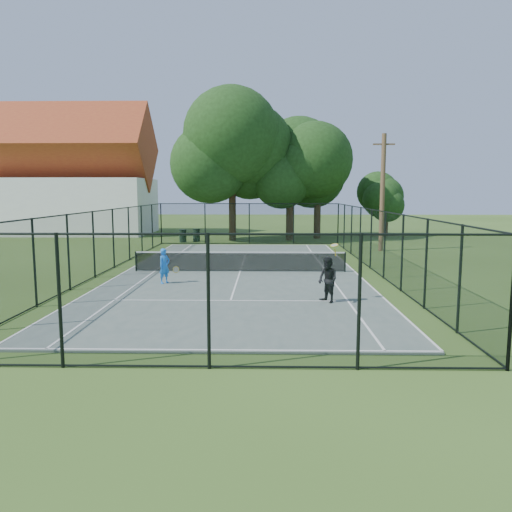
{
  "coord_description": "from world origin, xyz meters",
  "views": [
    {
      "loc": [
        1.24,
        -23.53,
        3.88
      ],
      "look_at": [
        0.82,
        -3.0,
        1.2
      ],
      "focal_mm": 35.0,
      "sensor_mm": 36.0,
      "label": 1
    }
  ],
  "objects_px": {
    "trash_bin_right": "(196,235)",
    "player_blue": "(165,266)",
    "tennis_net": "(240,261)",
    "utility_pole": "(382,192)",
    "player_black": "(328,280)",
    "trash_bin_left": "(183,236)"
  },
  "relations": [
    {
      "from": "trash_bin_left",
      "to": "trash_bin_right",
      "type": "relative_size",
      "value": 0.98
    },
    {
      "from": "trash_bin_left",
      "to": "trash_bin_right",
      "type": "bearing_deg",
      "value": 35.77
    },
    {
      "from": "utility_pole",
      "to": "trash_bin_left",
      "type": "bearing_deg",
      "value": 159.34
    },
    {
      "from": "trash_bin_right",
      "to": "player_blue",
      "type": "height_order",
      "value": "player_blue"
    },
    {
      "from": "utility_pole",
      "to": "player_black",
      "type": "relative_size",
      "value": 3.72
    },
    {
      "from": "trash_bin_left",
      "to": "player_blue",
      "type": "relative_size",
      "value": 0.67
    },
    {
      "from": "tennis_net",
      "to": "player_black",
      "type": "bearing_deg",
      "value": -62.95
    },
    {
      "from": "trash_bin_right",
      "to": "utility_pole",
      "type": "height_order",
      "value": "utility_pole"
    },
    {
      "from": "trash_bin_left",
      "to": "player_black",
      "type": "relative_size",
      "value": 0.48
    },
    {
      "from": "tennis_net",
      "to": "trash_bin_left",
      "type": "distance_m",
      "value": 15.12
    },
    {
      "from": "player_black",
      "to": "trash_bin_left",
      "type": "bearing_deg",
      "value": 112.18
    },
    {
      "from": "tennis_net",
      "to": "trash_bin_right",
      "type": "height_order",
      "value": "tennis_net"
    },
    {
      "from": "player_blue",
      "to": "tennis_net",
      "type": "bearing_deg",
      "value": 46.22
    },
    {
      "from": "tennis_net",
      "to": "trash_bin_left",
      "type": "bearing_deg",
      "value": 109.79
    },
    {
      "from": "tennis_net",
      "to": "utility_pole",
      "type": "relative_size",
      "value": 1.34
    },
    {
      "from": "tennis_net",
      "to": "trash_bin_right",
      "type": "relative_size",
      "value": 10.15
    },
    {
      "from": "player_blue",
      "to": "player_black",
      "type": "xyz_separation_m",
      "value": [
        6.35,
        -3.48,
        0.06
      ]
    },
    {
      "from": "utility_pole",
      "to": "player_black",
      "type": "xyz_separation_m",
      "value": [
        -5.37,
        -15.6,
        -2.97
      ]
    },
    {
      "from": "tennis_net",
      "to": "trash_bin_left",
      "type": "relative_size",
      "value": 10.31
    },
    {
      "from": "trash_bin_right",
      "to": "player_black",
      "type": "relative_size",
      "value": 0.49
    },
    {
      "from": "trash_bin_right",
      "to": "utility_pole",
      "type": "relative_size",
      "value": 0.13
    },
    {
      "from": "utility_pole",
      "to": "tennis_net",
      "type": "bearing_deg",
      "value": -134.14
    }
  ]
}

